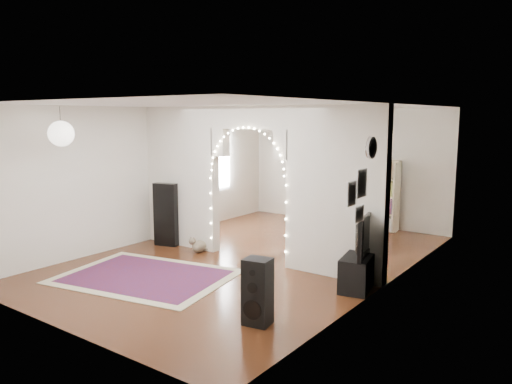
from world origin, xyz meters
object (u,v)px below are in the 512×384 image
Objects in this scene: bookcase at (365,194)px; dining_table at (317,195)px; dining_chair_left at (345,223)px; dining_chair_right at (320,221)px; floor_speaker at (258,292)px; acoustic_guitar at (162,223)px; media_console at (359,270)px.

dining_table is (-1.12, -0.18, -0.10)m from bookcase.
dining_chair_left is 0.55m from dining_chair_right.
bookcase is (-1.15, 5.75, 0.37)m from floor_speaker.
acoustic_guitar reaches higher than media_console.
acoustic_guitar is 0.63× the size of bookcase.
dining_chair_left is 1.00× the size of dining_chair_right.
acoustic_guitar is at bearing -132.76° from bookcase.
bookcase is (-1.58, 3.75, 0.53)m from media_console.
dining_table is (-2.27, 5.57, 0.27)m from floor_speaker.
acoustic_guitar is at bearing -121.04° from dining_chair_left.
bookcase is at bearing 91.79° from floor_speaker.
acoustic_guitar is 0.98× the size of media_console.
media_console is 0.78× the size of dining_table.
floor_speaker reaches higher than dining_table.
media_console is at bearing -75.06° from bookcase.
dining_table is at bearing 102.64° from floor_speaker.
acoustic_guitar is 1.59× the size of dining_chair_left.
floor_speaker is at bearing -64.81° from dining_chair_left.
media_console is at bearing -55.57° from dining_chair_right.
floor_speaker is 0.65× the size of dining_table.
bookcase is 1.06m from dining_chair_left.
acoustic_guitar is at bearing -131.82° from dining_chair_right.
dining_table is 1.14m from dining_chair_right.
acoustic_guitar is 4.26m from floor_speaker.
acoustic_guitar is 1.19× the size of floor_speaker.
dining_chair_right is at bearing -63.43° from dining_table.
floor_speaker is 1.34× the size of dining_chair_right.
media_console is 3.24m from dining_chair_left.
bookcase reaches higher than floor_speaker.
dining_chair_right is (0.57, -0.90, -0.40)m from dining_table.
floor_speaker is at bearing -74.12° from dining_chair_right.
acoustic_guitar reaches higher than dining_table.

